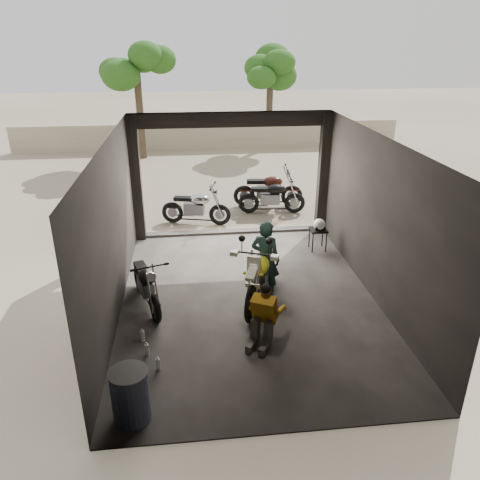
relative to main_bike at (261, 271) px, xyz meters
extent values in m
plane|color=#7A6D56|center=(-0.24, 0.07, -0.67)|extent=(80.00, 80.00, 0.00)
cube|color=#2D2B28|center=(-0.24, 0.07, -0.66)|extent=(5.00, 7.00, 0.02)
plane|color=black|center=(-0.24, 0.07, 2.53)|extent=(7.00, 7.00, 0.00)
cube|color=black|center=(-0.24, -3.43, 0.93)|extent=(5.00, 0.02, 3.20)
cube|color=black|center=(-2.74, 0.07, 0.93)|extent=(0.02, 7.00, 3.20)
cube|color=black|center=(2.26, 0.07, 0.93)|extent=(0.02, 7.00, 3.20)
cube|color=black|center=(-2.62, 3.45, 0.93)|extent=(0.24, 0.24, 3.20)
cube|color=black|center=(2.14, 3.45, 0.93)|extent=(0.24, 0.24, 3.20)
cube|color=black|center=(-0.24, 3.49, 2.35)|extent=(5.00, 0.16, 0.36)
cube|color=#2D2B28|center=(-0.24, 3.57, -0.63)|extent=(5.00, 0.25, 0.08)
cube|color=gray|center=(-0.24, 14.07, -0.07)|extent=(18.00, 0.30, 1.20)
cylinder|color=#382B1E|center=(-3.24, 12.57, 1.12)|extent=(0.30, 0.30, 3.58)
ellipsoid|color=#1E4C14|center=(-3.24, 12.57, 3.36)|extent=(2.20, 2.20, 3.14)
cylinder|color=#382B1E|center=(2.56, 14.07, 0.93)|extent=(0.30, 0.30, 3.20)
ellipsoid|color=#1E4C14|center=(2.56, 14.07, 2.93)|extent=(2.20, 2.20, 2.80)
imported|color=black|center=(0.12, 0.21, 0.14)|extent=(0.71, 0.62, 1.63)
cube|color=black|center=(1.76, 2.25, -0.13)|extent=(0.40, 0.40, 0.04)
cylinder|color=black|center=(1.60, 2.08, -0.40)|extent=(0.03, 0.03, 0.54)
cylinder|color=black|center=(1.93, 2.08, -0.40)|extent=(0.03, 0.03, 0.54)
cylinder|color=black|center=(1.60, 2.42, -0.40)|extent=(0.03, 0.03, 0.54)
cylinder|color=black|center=(1.93, 2.42, -0.40)|extent=(0.03, 0.03, 0.54)
ellipsoid|color=silver|center=(1.76, 2.19, 0.03)|extent=(0.34, 0.35, 0.28)
cylinder|color=#434E71|center=(-2.24, -2.93, -0.27)|extent=(0.65, 0.65, 0.80)
cylinder|color=black|center=(2.93, 4.33, 0.41)|extent=(0.08, 0.08, 2.16)
cylinder|color=white|center=(2.93, 4.31, 1.29)|extent=(0.78, 0.03, 0.78)
camera|label=1|loc=(-1.33, -8.00, 4.17)|focal=35.00mm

